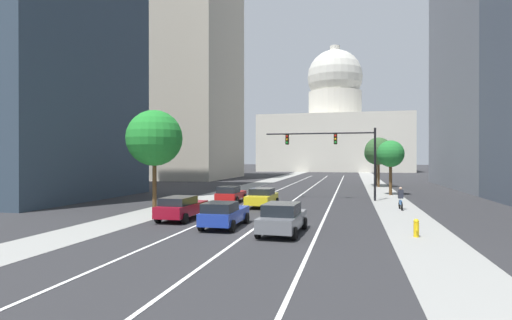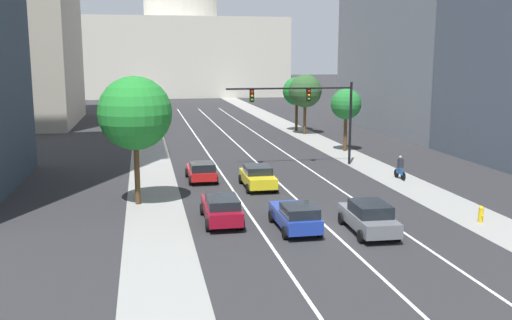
{
  "view_description": "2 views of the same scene",
  "coord_description": "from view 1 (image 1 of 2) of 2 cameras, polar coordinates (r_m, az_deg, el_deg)",
  "views": [
    {
      "loc": [
        5.22,
        -21.63,
        3.88
      ],
      "look_at": [
        -2.55,
        11.23,
        3.75
      ],
      "focal_mm": 28.45,
      "sensor_mm": 36.0,
      "label": 1
    },
    {
      "loc": [
        -9.17,
        -27.42,
        8.76
      ],
      "look_at": [
        -2.06,
        8.89,
        2.09
      ],
      "focal_mm": 40.68,
      "sensor_mm": 36.0,
      "label": 2
    }
  ],
  "objects": [
    {
      "name": "car_crimson",
      "position": [
        26.18,
        -10.44,
        -6.56
      ],
      "size": [
        2.01,
        4.66,
        1.49
      ],
      "rotation": [
        0.0,
        0.0,
        1.56
      ],
      "color": "maroon",
      "rests_on": "ground"
    },
    {
      "name": "lane_stripe_left",
      "position": [
        47.6,
        2.71,
        -4.44
      ],
      "size": [
        0.16,
        90.0,
        0.01
      ],
      "primitive_type": "cube",
      "color": "white",
      "rests_on": "ground"
    },
    {
      "name": "sidewalk_left",
      "position": [
        58.44,
        -0.46,
        -3.58
      ],
      "size": [
        3.31,
        130.0,
        0.01
      ],
      "primitive_type": "cube",
      "color": "gray",
      "rests_on": "ground"
    },
    {
      "name": "street_tree_near_right",
      "position": [
        45.2,
        18.4,
        0.8
      ],
      "size": [
        2.84,
        2.84,
        5.81
      ],
      "color": "#51381E",
      "rests_on": "ground"
    },
    {
      "name": "cyclist",
      "position": [
        32.59,
        19.67,
        -5.12
      ],
      "size": [
        0.37,
        1.7,
        1.72
      ],
      "rotation": [
        0.0,
        0.0,
        1.61
      ],
      "color": "black",
      "rests_on": "ground"
    },
    {
      "name": "sidewalk_right",
      "position": [
        56.87,
        16.77,
        -3.69
      ],
      "size": [
        3.31,
        130.0,
        0.01
      ],
      "primitive_type": "cube",
      "color": "gray",
      "rests_on": "ground"
    },
    {
      "name": "car_red",
      "position": [
        36.06,
        -3.63,
        -4.76
      ],
      "size": [
        2.04,
        4.1,
        1.44
      ],
      "rotation": [
        0.0,
        0.0,
        1.58
      ],
      "color": "red",
      "rests_on": "ground"
    },
    {
      "name": "ground_plane",
      "position": [
        61.98,
        8.46,
        -3.37
      ],
      "size": [
        400.0,
        400.0,
        0.0
      ],
      "primitive_type": "plane",
      "color": "#2B2B2D"
    },
    {
      "name": "office_tower_far_left",
      "position": [
        82.89,
        -10.48,
        11.57
      ],
      "size": [
        20.29,
        23.23,
        40.33
      ],
      "color": "#B7AD99",
      "rests_on": "ground"
    },
    {
      "name": "street_tree_far_right",
      "position": [
        60.25,
        16.52,
        0.94
      ],
      "size": [
        3.28,
        3.28,
        6.31
      ],
      "color": "#51381E",
      "rests_on": "ground"
    },
    {
      "name": "car_yellow",
      "position": [
        32.44,
        0.84,
        -5.26
      ],
      "size": [
        2.08,
        4.37,
        1.5
      ],
      "rotation": [
        0.0,
        0.0,
        1.56
      ],
      "color": "yellow",
      "rests_on": "ground"
    },
    {
      "name": "lane_stripe_right",
      "position": [
        46.83,
        11.19,
        -4.52
      ],
      "size": [
        0.16,
        90.0,
        0.01
      ],
      "primitive_type": "cube",
      "color": "white",
      "rests_on": "ground"
    },
    {
      "name": "street_tree_near_left",
      "position": [
        32.31,
        -14.09,
        2.99
      ],
      "size": [
        4.32,
        4.32,
        7.63
      ],
      "color": "#51381E",
      "rests_on": "ground"
    },
    {
      "name": "car_blue",
      "position": [
        22.97,
        -4.53,
        -7.57
      ],
      "size": [
        1.97,
        4.39,
        1.49
      ],
      "rotation": [
        0.0,
        0.0,
        1.58
      ],
      "color": "#1E389E",
      "rests_on": "ground"
    },
    {
      "name": "capitol_building",
      "position": [
        130.76,
        11.02,
        4.21
      ],
      "size": [
        44.29,
        29.9,
        39.45
      ],
      "color": "beige",
      "rests_on": "ground"
    },
    {
      "name": "fire_hydrant",
      "position": [
        21.67,
        21.61,
        -8.86
      ],
      "size": [
        0.26,
        0.35,
        0.91
      ],
      "color": "yellow",
      "rests_on": "ground"
    },
    {
      "name": "lane_stripe_center",
      "position": [
        47.08,
        6.92,
        -4.49
      ],
      "size": [
        0.16,
        90.0,
        0.01
      ],
      "primitive_type": "cube",
      "color": "white",
      "rests_on": "ground"
    },
    {
      "name": "traffic_signal_mast",
      "position": [
        38.59,
        11.43,
        1.79
      ],
      "size": [
        10.24,
        0.39,
        6.69
      ],
      "color": "black",
      "rests_on": "ground"
    },
    {
      "name": "car_gray",
      "position": [
        21.12,
        3.73,
        -8.12
      ],
      "size": [
        2.16,
        4.65,
        1.59
      ],
      "rotation": [
        0.0,
        0.0,
        1.53
      ],
      "color": "slate",
      "rests_on": "ground"
    },
    {
      "name": "street_tree_mid_right",
      "position": [
        57.29,
        16.86,
        1.19
      ],
      "size": [
        3.71,
        3.71,
        6.73
      ],
      "color": "#51381E",
      "rests_on": "ground"
    }
  ]
}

